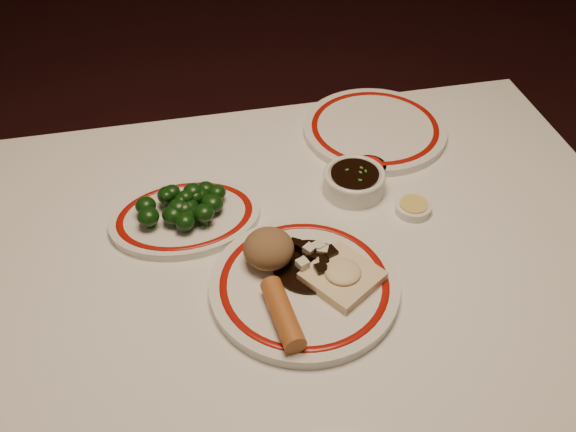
# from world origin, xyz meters

# --- Properties ---
(dining_table) EXTENTS (1.20, 0.90, 0.75)m
(dining_table) POSITION_xyz_m (0.00, 0.00, 0.66)
(dining_table) COLOR white
(dining_table) RESTS_ON ground
(main_plate) EXTENTS (0.33, 0.33, 0.02)m
(main_plate) POSITION_xyz_m (-0.01, -0.07, 0.76)
(main_plate) COLOR silver
(main_plate) RESTS_ON dining_table
(rice_mound) EXTENTS (0.08, 0.08, 0.06)m
(rice_mound) POSITION_xyz_m (-0.05, -0.01, 0.80)
(rice_mound) COLOR brown
(rice_mound) RESTS_ON main_plate
(spring_roll) EXTENTS (0.05, 0.12, 0.03)m
(spring_roll) POSITION_xyz_m (-0.06, -0.14, 0.78)
(spring_roll) COLOR #B5632C
(spring_roll) RESTS_ON main_plate
(fried_wonton) EXTENTS (0.14, 0.14, 0.03)m
(fried_wonton) POSITION_xyz_m (0.05, -0.08, 0.78)
(fried_wonton) COLOR beige
(fried_wonton) RESTS_ON main_plate
(stirfry_heap) EXTENTS (0.12, 0.12, 0.03)m
(stirfry_heap) POSITION_xyz_m (0.01, -0.04, 0.78)
(stirfry_heap) COLOR black
(stirfry_heap) RESTS_ON main_plate
(broccoli_plate) EXTENTS (0.27, 0.24, 0.02)m
(broccoli_plate) POSITION_xyz_m (-0.18, 0.13, 0.76)
(broccoli_plate) COLOR silver
(broccoli_plate) RESTS_ON dining_table
(broccoli_pile) EXTENTS (0.16, 0.11, 0.05)m
(broccoli_pile) POSITION_xyz_m (-0.17, 0.13, 0.79)
(broccoli_pile) COLOR #23471C
(broccoli_pile) RESTS_ON broccoli_plate
(soy_bowl) EXTENTS (0.11, 0.11, 0.04)m
(soy_bowl) POSITION_xyz_m (0.14, 0.14, 0.77)
(soy_bowl) COLOR silver
(soy_bowl) RESTS_ON dining_table
(sweet_sour_dish) EXTENTS (0.06, 0.06, 0.02)m
(sweet_sour_dish) POSITION_xyz_m (0.18, 0.19, 0.76)
(sweet_sour_dish) COLOR silver
(sweet_sour_dish) RESTS_ON dining_table
(mustard_dish) EXTENTS (0.06, 0.06, 0.02)m
(mustard_dish) POSITION_xyz_m (0.22, 0.07, 0.76)
(mustard_dish) COLOR silver
(mustard_dish) RESTS_ON dining_table
(far_plate) EXTENTS (0.35, 0.35, 0.02)m
(far_plate) POSITION_xyz_m (0.23, 0.31, 0.76)
(far_plate) COLOR silver
(far_plate) RESTS_ON dining_table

